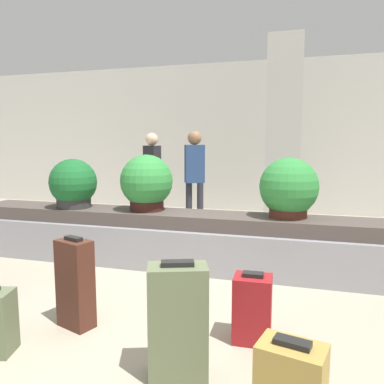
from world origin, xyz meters
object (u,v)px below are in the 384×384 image
object	(u,v)px
suitcase_4	(252,308)
traveler_0	(152,169)
suitcase_0	(178,321)
potted_plant_0	(147,183)
suitcase_3	(75,283)
traveler_1	(195,171)
pillar	(284,135)
potted_plant_1	(73,185)
potted_plant_2	(289,189)

from	to	relation	value
suitcase_4	traveler_0	distance (m)	4.58
suitcase_0	potted_plant_0	bearing A→B (deg)	97.58
suitcase_4	traveler_0	size ratio (longest dim) A/B	0.32
suitcase_3	traveler_1	bearing A→B (deg)	109.36
suitcase_0	pillar	bearing A→B (deg)	64.73
traveler_0	pillar	bearing A→B (deg)	-151.41
potted_plant_1	traveler_0	bearing A→B (deg)	86.94
suitcase_3	potted_plant_1	bearing A→B (deg)	142.27
potted_plant_2	traveler_1	bearing A→B (deg)	130.78
potted_plant_0	potted_plant_1	world-z (taller)	potted_plant_0
suitcase_0	traveler_1	xyz separation A→B (m)	(-1.01, 4.00, 0.64)
pillar	potted_plant_0	size ratio (longest dim) A/B	4.67
potted_plant_0	potted_plant_2	distance (m)	1.69
potted_plant_0	suitcase_3	bearing A→B (deg)	-86.29
potted_plant_1	traveler_0	distance (m)	2.37
pillar	potted_plant_0	xyz separation A→B (m)	(-1.52, -2.27, -0.62)
potted_plant_0	potted_plant_1	size ratio (longest dim) A/B	1.09
traveler_0	traveler_1	size ratio (longest dim) A/B	0.99
suitcase_3	potted_plant_1	xyz separation A→B (m)	(-1.10, 1.66, 0.59)
potted_plant_2	traveler_1	world-z (taller)	traveler_1
suitcase_3	potted_plant_0	xyz separation A→B (m)	(-0.11, 1.73, 0.62)
pillar	potted_plant_1	distance (m)	3.49
suitcase_4	potted_plant_0	world-z (taller)	potted_plant_0
pillar	traveler_1	distance (m)	1.60
potted_plant_2	pillar	bearing A→B (deg)	94.20
suitcase_0	suitcase_4	distance (m)	0.69
suitcase_4	potted_plant_1	xyz separation A→B (m)	(-2.48, 1.50, 0.69)
suitcase_0	potted_plant_0	distance (m)	2.47
suitcase_4	suitcase_3	bearing A→B (deg)	-174.84
suitcase_4	pillar	bearing A→B (deg)	87.97
traveler_0	suitcase_3	bearing A→B (deg)	132.55
suitcase_3	potted_plant_2	world-z (taller)	potted_plant_2
pillar	suitcase_3	distance (m)	4.43
suitcase_3	suitcase_4	world-z (taller)	suitcase_3
pillar	traveler_0	distance (m)	2.45
pillar	traveler_1	xyz separation A→B (m)	(-1.44, -0.40, -0.60)
suitcase_3	suitcase_4	xyz separation A→B (m)	(1.38, 0.16, -0.11)
suitcase_4	traveler_0	bearing A→B (deg)	119.69
pillar	suitcase_4	bearing A→B (deg)	-90.39
suitcase_3	traveler_1	size ratio (longest dim) A/B	0.44
suitcase_4	potted_plant_0	xyz separation A→B (m)	(-1.49, 1.57, 0.73)
suitcase_3	potted_plant_1	size ratio (longest dim) A/B	1.18
suitcase_0	suitcase_4	world-z (taller)	suitcase_0
suitcase_4	potted_plant_2	xyz separation A→B (m)	(0.19, 1.59, 0.71)
suitcase_4	potted_plant_2	distance (m)	1.75
suitcase_4	potted_plant_2	world-z (taller)	potted_plant_2
potted_plant_1	traveler_1	xyz separation A→B (m)	(1.07, 1.95, 0.06)
potted_plant_0	suitcase_4	bearing A→B (deg)	-46.39
potted_plant_2	suitcase_3	bearing A→B (deg)	-131.89
suitcase_4	traveler_0	world-z (taller)	traveler_0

